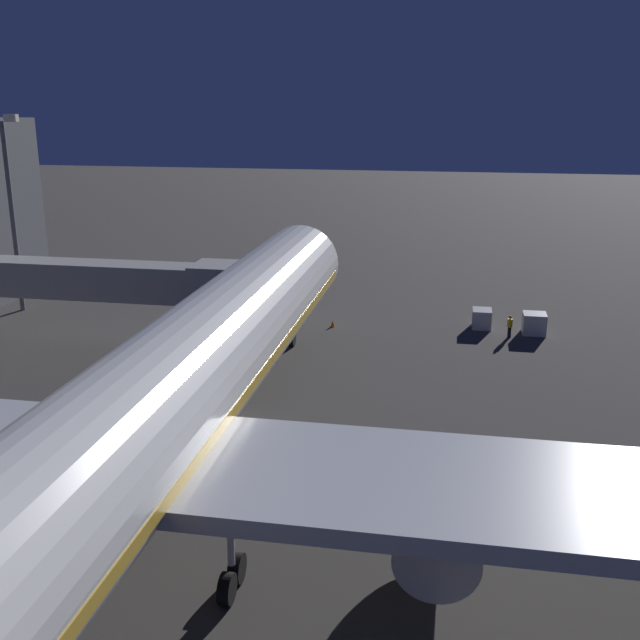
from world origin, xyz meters
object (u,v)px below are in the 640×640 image
(airliner_at_gate, at_px, (144,424))
(jet_bridge, at_px, (126,282))
(baggage_container_far_row, at_px, (482,319))
(ground_crew_near_nose_gear, at_px, (510,325))
(apron_floodlight_mast, at_px, (10,199))
(traffic_cone_nose_starboard, at_px, (280,321))
(traffic_cone_nose_port, at_px, (333,323))
(baggage_container_near_belt, at_px, (534,324))

(airliner_at_gate, bearing_deg, jet_bridge, -64.05)
(airliner_at_gate, bearing_deg, baggage_container_far_row, -112.42)
(ground_crew_near_nose_gear, bearing_deg, apron_floodlight_mast, -0.60)
(apron_floodlight_mast, bearing_deg, jet_bridge, 145.07)
(traffic_cone_nose_starboard, bearing_deg, traffic_cone_nose_port, 180.00)
(baggage_container_near_belt, distance_m, baggage_container_far_row, 4.14)
(traffic_cone_nose_starboard, bearing_deg, ground_crew_near_nose_gear, 178.91)
(jet_bridge, height_order, baggage_container_far_row, jet_bridge)
(jet_bridge, relative_size, traffic_cone_nose_starboard, 36.00)
(jet_bridge, distance_m, traffic_cone_nose_port, 17.34)
(baggage_container_far_row, height_order, ground_crew_near_nose_gear, ground_crew_near_nose_gear)
(baggage_container_far_row, bearing_deg, apron_floodlight_mast, 2.68)
(airliner_at_gate, height_order, ground_crew_near_nose_gear, airliner_at_gate)
(apron_floodlight_mast, distance_m, traffic_cone_nose_starboard, 25.16)
(apron_floodlight_mast, height_order, ground_crew_near_nose_gear, apron_floodlight_mast)
(baggage_container_near_belt, xyz_separation_m, baggage_container_far_row, (4.04, -0.90, -0.06))
(baggage_container_near_belt, distance_m, ground_crew_near_nose_gear, 2.41)
(traffic_cone_nose_starboard, bearing_deg, airliner_at_gate, 93.89)
(traffic_cone_nose_port, xyz_separation_m, traffic_cone_nose_starboard, (4.40, 0.00, 0.00))
(airliner_at_gate, height_order, traffic_cone_nose_port, airliner_at_gate)
(baggage_container_far_row, bearing_deg, baggage_container_near_belt, 167.45)
(jet_bridge, bearing_deg, baggage_container_far_row, -154.03)
(baggage_container_near_belt, relative_size, traffic_cone_nose_port, 3.25)
(baggage_container_near_belt, bearing_deg, traffic_cone_nose_starboard, 2.94)
(apron_floodlight_mast, relative_size, baggage_container_near_belt, 9.32)
(jet_bridge, xyz_separation_m, baggage_container_far_row, (-24.92, -12.14, -4.85))
(jet_bridge, bearing_deg, ground_crew_near_nose_gear, -159.97)
(traffic_cone_nose_port, bearing_deg, baggage_container_near_belt, -176.25)
(airliner_at_gate, bearing_deg, ground_crew_near_nose_gear, -116.89)
(airliner_at_gate, relative_size, baggage_container_near_belt, 37.39)
(apron_floodlight_mast, bearing_deg, traffic_cone_nose_starboard, 179.78)
(jet_bridge, relative_size, apron_floodlight_mast, 1.19)
(airliner_at_gate, xyz_separation_m, apron_floodlight_mast, (25.50, -32.43, 4.28))
(apron_floodlight_mast, bearing_deg, airliner_at_gate, 128.18)
(apron_floodlight_mast, bearing_deg, baggage_container_far_row, -177.32)
(traffic_cone_nose_starboard, bearing_deg, baggage_container_near_belt, -177.06)
(apron_floodlight_mast, distance_m, traffic_cone_nose_port, 29.28)
(apron_floodlight_mast, bearing_deg, ground_crew_near_nose_gear, 179.40)
(traffic_cone_nose_port, relative_size, traffic_cone_nose_starboard, 1.00)
(airliner_at_gate, bearing_deg, baggage_container_near_belt, -118.58)
(airliner_at_gate, height_order, apron_floodlight_mast, airliner_at_gate)
(traffic_cone_nose_port, bearing_deg, traffic_cone_nose_starboard, 0.00)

